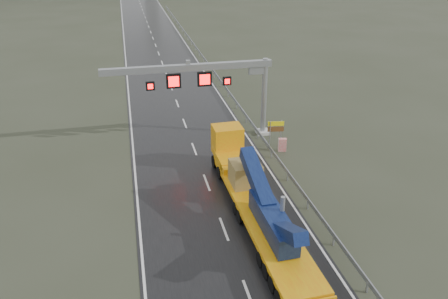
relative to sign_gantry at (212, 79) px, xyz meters
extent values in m
plane|color=#303424|center=(-2.10, -17.99, -5.61)|extent=(400.00, 400.00, 0.00)
cube|color=black|center=(-2.10, 22.01, -5.60)|extent=(11.00, 200.00, 0.02)
cube|color=#B7B8B3|center=(4.80, 0.01, -5.46)|extent=(1.20, 1.20, 0.30)
cylinder|color=#95989D|center=(4.80, 0.01, -2.01)|extent=(0.48, 0.48, 7.20)
cube|color=#95989D|center=(-2.10, 0.01, 1.19)|extent=(14.80, 0.55, 0.55)
cube|color=#95989D|center=(4.00, 0.01, 0.69)|extent=(1.40, 0.35, 0.90)
cube|color=#95989D|center=(-2.10, 0.01, 1.64)|extent=(0.35, 0.35, 0.35)
cube|color=black|center=(-3.40, -0.04, 0.09)|extent=(1.25, 0.25, 1.25)
cube|color=#FF0C0C|center=(-3.40, -0.18, 0.09)|extent=(0.90, 0.02, 0.90)
cube|color=black|center=(-0.70, -0.04, 0.09)|extent=(1.25, 0.25, 1.25)
cube|color=#FF0C0C|center=(-0.70, -0.18, 0.09)|extent=(0.90, 0.02, 0.90)
cube|color=black|center=(-5.40, -0.04, -0.21)|extent=(0.75, 0.25, 0.75)
cube|color=#FF0C0C|center=(-5.40, -0.18, -0.21)|extent=(0.54, 0.02, 0.54)
cube|color=black|center=(1.30, -0.04, -0.21)|extent=(0.75, 0.25, 0.75)
cube|color=#FF0C0C|center=(1.30, -0.18, -0.21)|extent=(0.54, 0.02, 0.54)
cube|color=gold|center=(0.30, -15.33, -4.65)|extent=(2.84, 12.88, 0.32)
cube|color=gold|center=(0.15, -8.56, -4.28)|extent=(2.40, 1.15, 0.46)
cube|color=gold|center=(0.12, -7.09, -4.51)|extent=(2.44, 2.80, 1.10)
cube|color=gold|center=(0.09, -5.44, -3.41)|extent=(2.33, 1.88, 2.38)
cube|color=black|center=(0.06, -4.51, -3.14)|extent=(2.11, 0.09, 1.10)
cube|color=#101D4C|center=(0.32, -16.25, -3.78)|extent=(1.40, 5.52, 1.28)
cube|color=#101D4C|center=(0.25, -13.04, -2.68)|extent=(1.03, 5.06, 2.34)
cube|color=#101D4C|center=(0.37, -18.54, -2.96)|extent=(0.90, 3.65, 2.21)
cylinder|color=#95989D|center=(0.87, -16.24, -2.96)|extent=(0.28, 0.28, 1.47)
cube|color=olive|center=(0.20, -10.57, -3.67)|extent=(2.06, 2.06, 1.65)
cylinder|color=black|center=(0.39, -19.45, -5.15)|extent=(2.68, 0.97, 0.92)
cylinder|color=black|center=(0.25, -13.04, -5.15)|extent=(2.68, 0.97, 0.92)
cylinder|color=black|center=(0.09, -5.63, -5.11)|extent=(2.49, 1.06, 1.01)
cylinder|color=#95989D|center=(4.49, -3.01, -4.39)|extent=(0.08, 0.08, 2.44)
cylinder|color=#95989D|center=(5.50, -3.01, -4.39)|extent=(0.08, 0.08, 2.44)
cube|color=#FFF20D|center=(5.00, -3.01, -3.42)|extent=(1.42, 0.27, 0.41)
cube|color=brown|center=(5.00, -3.01, -3.93)|extent=(1.42, 0.27, 0.46)
cube|color=red|center=(5.33, -3.99, -5.03)|extent=(0.76, 0.53, 1.17)
camera|label=1|loc=(-7.09, -36.25, 11.16)|focal=35.00mm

